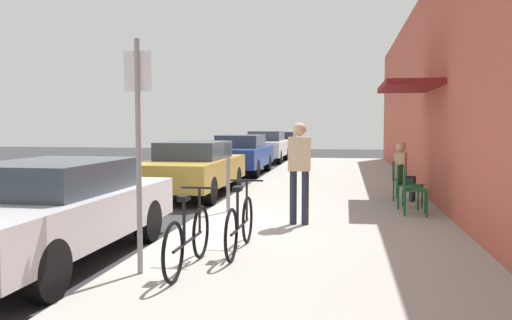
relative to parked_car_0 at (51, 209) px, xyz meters
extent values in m
plane|color=#2D2D30|center=(1.10, 2.11, -0.69)|extent=(60.00, 60.00, 0.00)
cube|color=#9E9B93|center=(3.35, 4.11, -0.63)|extent=(4.50, 32.00, 0.12)
cube|color=#BC5442|center=(5.75, 4.11, 1.84)|extent=(0.30, 32.00, 5.06)
cube|color=maroon|center=(5.05, 5.43, 1.91)|extent=(1.10, 2.80, 0.12)
cube|color=#B7B7BC|center=(0.00, -0.03, -0.08)|extent=(1.80, 4.40, 0.58)
cube|color=#333D47|center=(0.00, 0.12, 0.41)|extent=(1.48, 2.11, 0.41)
cylinder|color=black|center=(0.79, 1.33, -0.37)|extent=(0.22, 0.64, 0.64)
cylinder|color=black|center=(-0.79, 1.33, -0.37)|extent=(0.22, 0.64, 0.64)
cylinder|color=black|center=(0.79, -1.39, -0.37)|extent=(0.22, 0.64, 0.64)
cube|color=#A58433|center=(0.00, 6.34, -0.07)|extent=(1.80, 4.40, 0.61)
cube|color=#333D47|center=(0.00, 6.49, 0.45)|extent=(1.48, 2.11, 0.43)
cylinder|color=black|center=(0.79, 7.71, -0.37)|extent=(0.22, 0.64, 0.64)
cylinder|color=black|center=(-0.79, 7.71, -0.37)|extent=(0.22, 0.64, 0.64)
cylinder|color=black|center=(0.79, 4.98, -0.37)|extent=(0.22, 0.64, 0.64)
cylinder|color=black|center=(-0.79, 4.98, -0.37)|extent=(0.22, 0.64, 0.64)
cube|color=navy|center=(0.00, 12.26, -0.05)|extent=(1.80, 4.40, 0.65)
cube|color=#333D47|center=(0.00, 12.41, 0.50)|extent=(1.48, 2.11, 0.44)
cylinder|color=black|center=(0.79, 13.62, -0.37)|extent=(0.22, 0.64, 0.64)
cylinder|color=black|center=(-0.79, 13.62, -0.37)|extent=(0.22, 0.64, 0.64)
cylinder|color=black|center=(0.79, 10.90, -0.37)|extent=(0.22, 0.64, 0.64)
cylinder|color=black|center=(-0.79, 10.90, -0.37)|extent=(0.22, 0.64, 0.64)
cube|color=silver|center=(0.00, 18.45, -0.03)|extent=(1.80, 4.40, 0.69)
cube|color=#333D47|center=(0.00, 18.60, 0.55)|extent=(1.48, 2.11, 0.47)
cylinder|color=black|center=(0.79, 19.82, -0.37)|extent=(0.22, 0.64, 0.64)
cylinder|color=black|center=(-0.79, 19.82, -0.37)|extent=(0.22, 0.64, 0.64)
cylinder|color=black|center=(0.79, 17.09, -0.37)|extent=(0.22, 0.64, 0.64)
cylinder|color=black|center=(-0.79, 17.09, -0.37)|extent=(0.22, 0.64, 0.64)
cube|color=maroon|center=(0.00, 24.69, -0.06)|extent=(1.80, 4.40, 0.64)
cube|color=#333D47|center=(0.00, 24.84, 0.47)|extent=(1.48, 2.11, 0.41)
cylinder|color=black|center=(0.79, 26.06, -0.37)|extent=(0.22, 0.64, 0.64)
cylinder|color=black|center=(-0.79, 26.06, -0.37)|extent=(0.22, 0.64, 0.64)
cylinder|color=black|center=(0.79, 23.33, -0.37)|extent=(0.22, 0.64, 0.64)
cylinder|color=black|center=(-0.79, 23.33, -0.37)|extent=(0.22, 0.64, 0.64)
cylinder|color=slate|center=(1.55, 3.51, -0.02)|extent=(0.07, 0.07, 1.10)
cube|color=#383D42|center=(1.55, 3.51, 0.64)|extent=(0.12, 0.10, 0.22)
cylinder|color=gray|center=(1.50, -0.69, 0.73)|extent=(0.06, 0.06, 2.60)
cube|color=white|center=(1.50, -0.67, 1.68)|extent=(0.32, 0.02, 0.44)
torus|color=black|center=(2.40, 1.00, -0.24)|extent=(0.04, 0.66, 0.66)
torus|color=black|center=(2.40, -0.05, -0.24)|extent=(0.04, 0.66, 0.66)
cylinder|color=black|center=(2.40, 0.48, -0.24)|extent=(0.04, 1.05, 0.04)
cylinder|color=black|center=(2.40, 0.33, 0.01)|extent=(0.04, 0.04, 0.50)
cube|color=black|center=(2.40, 0.33, 0.28)|extent=(0.10, 0.20, 0.06)
cylinder|color=black|center=(2.40, 0.95, 0.04)|extent=(0.03, 0.03, 0.56)
cylinder|color=black|center=(2.40, 0.95, 0.32)|extent=(0.46, 0.03, 0.03)
torus|color=black|center=(1.99, 0.07, -0.24)|extent=(0.04, 0.66, 0.66)
torus|color=black|center=(1.99, -0.98, -0.24)|extent=(0.04, 0.66, 0.66)
cylinder|color=black|center=(1.99, -0.45, -0.24)|extent=(0.04, 1.05, 0.04)
cylinder|color=black|center=(1.99, -0.60, 0.01)|extent=(0.04, 0.04, 0.50)
cube|color=black|center=(1.99, -0.60, 0.28)|extent=(0.10, 0.20, 0.06)
cylinder|color=black|center=(1.99, 0.02, 0.04)|extent=(0.03, 0.03, 0.56)
cylinder|color=black|center=(1.99, 0.02, 0.32)|extent=(0.46, 0.03, 0.03)
cylinder|color=#14592D|center=(5.24, 3.91, -0.35)|extent=(0.04, 0.04, 0.45)
cylinder|color=#14592D|center=(5.21, 3.53, -0.35)|extent=(0.04, 0.04, 0.45)
cylinder|color=#14592D|center=(4.86, 3.94, -0.35)|extent=(0.04, 0.04, 0.45)
cylinder|color=#14592D|center=(4.83, 3.56, -0.35)|extent=(0.04, 0.04, 0.45)
cube|color=#14592D|center=(5.03, 3.73, -0.11)|extent=(0.47, 0.47, 0.03)
cube|color=#14592D|center=(4.83, 3.75, 0.10)|extent=(0.06, 0.44, 0.40)
cylinder|color=#14592D|center=(5.28, 4.60, -0.35)|extent=(0.04, 0.04, 0.45)
cylinder|color=#14592D|center=(5.15, 4.24, -0.35)|extent=(0.04, 0.04, 0.45)
cylinder|color=#14592D|center=(4.92, 4.73, -0.35)|extent=(0.04, 0.04, 0.45)
cylinder|color=#14592D|center=(4.79, 4.37, -0.35)|extent=(0.04, 0.04, 0.45)
cube|color=#14592D|center=(5.03, 4.49, -0.11)|extent=(0.56, 0.56, 0.03)
cube|color=#14592D|center=(4.84, 4.55, 0.10)|extent=(0.17, 0.43, 0.40)
cylinder|color=#14592D|center=(5.27, 5.75, -0.35)|extent=(0.04, 0.04, 0.45)
cylinder|color=#14592D|center=(5.17, 5.38, -0.35)|extent=(0.04, 0.04, 0.45)
cylinder|color=#14592D|center=(4.90, 5.85, -0.35)|extent=(0.04, 0.04, 0.45)
cylinder|color=#14592D|center=(4.80, 5.48, -0.35)|extent=(0.04, 0.04, 0.45)
cube|color=#14592D|center=(5.03, 5.61, -0.11)|extent=(0.54, 0.54, 0.03)
cube|color=#14592D|center=(4.84, 5.67, 0.10)|extent=(0.14, 0.43, 0.40)
cylinder|color=#232838|center=(5.23, 5.66, -0.34)|extent=(0.11, 0.11, 0.47)
cylinder|color=#232838|center=(5.11, 5.70, -0.10)|extent=(0.38, 0.23, 0.14)
cylinder|color=#232838|center=(5.18, 5.47, -0.34)|extent=(0.11, 0.11, 0.47)
cylinder|color=#232838|center=(5.06, 5.50, -0.10)|extent=(0.38, 0.23, 0.14)
cube|color=#CCB28C|center=(4.96, 5.64, 0.20)|extent=(0.31, 0.40, 0.56)
sphere|color=tan|center=(4.96, 5.64, 0.61)|extent=(0.22, 0.22, 0.22)
cylinder|color=#232838|center=(2.90, 2.47, -0.12)|extent=(0.12, 0.12, 0.90)
cylinder|color=#232838|center=(3.10, 2.47, -0.12)|extent=(0.12, 0.12, 0.90)
cube|color=#CCB28C|center=(3.00, 2.47, 0.61)|extent=(0.36, 0.22, 0.56)
sphere|color=tan|center=(3.00, 2.47, 1.02)|extent=(0.22, 0.22, 0.22)
camera|label=1|loc=(3.75, -6.09, 1.09)|focal=36.36mm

